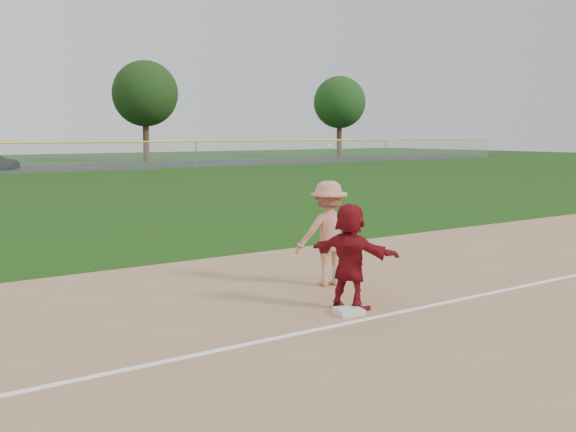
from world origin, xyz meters
TOP-DOWN VIEW (x-y plane):
  - ground at (0.00, 0.00)m, footprint 160.00×160.00m
  - foul_line at (0.00, -0.80)m, footprint 60.00×0.10m
  - first_base at (-0.29, -0.41)m, footprint 0.48×0.48m
  - base_runner at (-0.05, -0.16)m, footprint 0.91×1.60m
  - first_base_play at (0.80, 1.37)m, footprint 1.35×1.16m
  - tree_3 at (22.00, 52.80)m, footprint 6.00×6.00m
  - tree_4 at (44.00, 51.20)m, footprint 5.60×5.60m

SIDE VIEW (x-z plane):
  - ground at x=0.00m, z-range 0.00..0.00m
  - foul_line at x=0.00m, z-range 0.02..0.03m
  - first_base at x=-0.29m, z-range 0.02..0.11m
  - base_runner at x=-0.05m, z-range 0.02..1.66m
  - first_base_play at x=0.80m, z-range -0.31..2.21m
  - tree_4 at x=44.00m, z-range 1.51..10.18m
  - tree_3 at x=22.00m, z-range 1.57..10.76m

